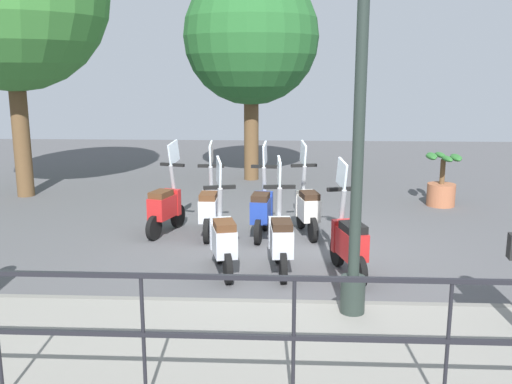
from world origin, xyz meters
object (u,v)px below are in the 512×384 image
Objects in this scene: lamp_post_near at (358,143)px; scooter_far_0 at (307,207)px; scooter_far_3 at (166,206)px; scooter_far_1 at (262,208)px; scooter_near_0 at (349,241)px; tree_distant at (251,37)px; scooter_near_2 at (223,239)px; potted_palm at (442,184)px; scooter_far_2 at (210,208)px; scooter_near_1 at (281,238)px.

lamp_post_near is 2.69× the size of scooter_far_0.
scooter_far_1 is at bearing -77.17° from scooter_far_3.
lamp_post_near is 2.69× the size of scooter_far_1.
scooter_near_0 is 3.40m from scooter_far_3.
tree_distant is 3.32× the size of scooter_far_1.
scooter_near_2 is 1.78m from scooter_far_1.
scooter_near_2 is 1.00× the size of scooter_far_3.
potted_palm is 0.69× the size of scooter_far_2.
scooter_near_0 is 1.97m from scooter_far_0.
lamp_post_near is 2.69× the size of scooter_near_1.
tree_distant is at bearing 10.63° from lamp_post_near.
scooter_near_0 is at bearing -166.15° from tree_distant.
scooter_far_2 is at bearing -80.58° from scooter_far_3.
potted_palm is 5.63m from scooter_far_3.
scooter_far_2 is (0.02, 0.86, 0.00)m from scooter_far_1.
scooter_far_2 is (1.77, 2.08, 0.00)m from scooter_near_0.
tree_distant is (8.32, 1.56, 1.48)m from lamp_post_near.
scooter_far_0 is at bearing -18.57° from scooter_near_1.
scooter_far_1 is at bearing -92.00° from scooter_far_2.
lamp_post_near reaches higher than scooter_far_2.
scooter_near_0 is at bearing -4.44° from lamp_post_near.
scooter_near_1 and scooter_far_1 have the same top height.
tree_distant is 5.67m from potted_palm.
lamp_post_near is 2.33m from scooter_near_1.
tree_distant is 3.32× the size of scooter_far_2.
tree_distant is 3.32× the size of scooter_far_0.
scooter_far_1 is 1.00× the size of scooter_far_3.
potted_palm is 0.69× the size of scooter_far_1.
potted_palm is 3.58m from scooter_far_0.
lamp_post_near is 2.65m from scooter_near_2.
lamp_post_near is 0.81× the size of tree_distant.
tree_distant is 3.32× the size of scooter_far_3.
scooter_near_1 is 2.05m from scooter_far_2.
scooter_far_3 is at bearing 81.58° from scooter_far_2.
scooter_near_0 and scooter_far_1 have the same top height.
scooter_near_1 is 0.78m from scooter_near_2.
scooter_near_1 reaches higher than potted_palm.
scooter_near_1 is 1.00× the size of scooter_near_2.
tree_distant is 5.86m from scooter_far_2.
scooter_near_2 is (-0.06, 0.77, 0.00)m from scooter_near_1.
scooter_near_1 and scooter_far_3 have the same top height.
scooter_far_0 is at bearing -72.18° from scooter_far_1.
potted_palm is 0.69× the size of scooter_near_0.
scooter_near_1 is (0.09, 0.90, 0.00)m from scooter_near_0.
lamp_post_near is 4.59m from scooter_far_3.
potted_palm is 0.69× the size of scooter_near_2.
lamp_post_near is 6.35m from potted_palm.
lamp_post_near is 2.69× the size of scooter_far_3.
lamp_post_near is 3.75m from scooter_far_0.
scooter_near_2 is at bearing 89.38° from scooter_near_1.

